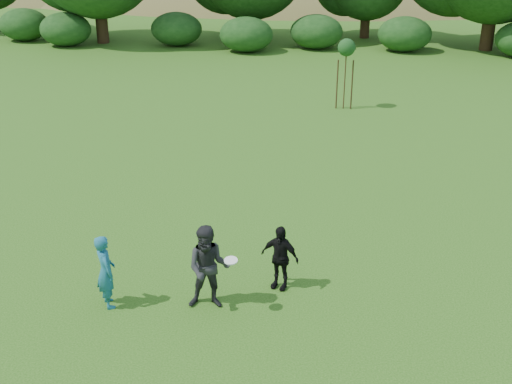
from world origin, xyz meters
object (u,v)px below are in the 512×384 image
player_black (280,257)px  sapling (346,49)px  player_teal (106,271)px  player_grey (209,268)px

player_black → sapling: sapling is taller
player_teal → player_grey: size_ratio=0.88×
player_teal → player_grey: bearing=-117.8°
player_teal → player_grey: player_grey is taller
player_teal → player_black: (3.39, 1.18, -0.07)m
player_teal → sapling: bearing=-51.2°
player_teal → sapling: sapling is taller
sapling → player_black: bearing=-94.5°
player_grey → player_black: (1.33, 0.93, -0.18)m
player_grey → player_black: size_ratio=1.24×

